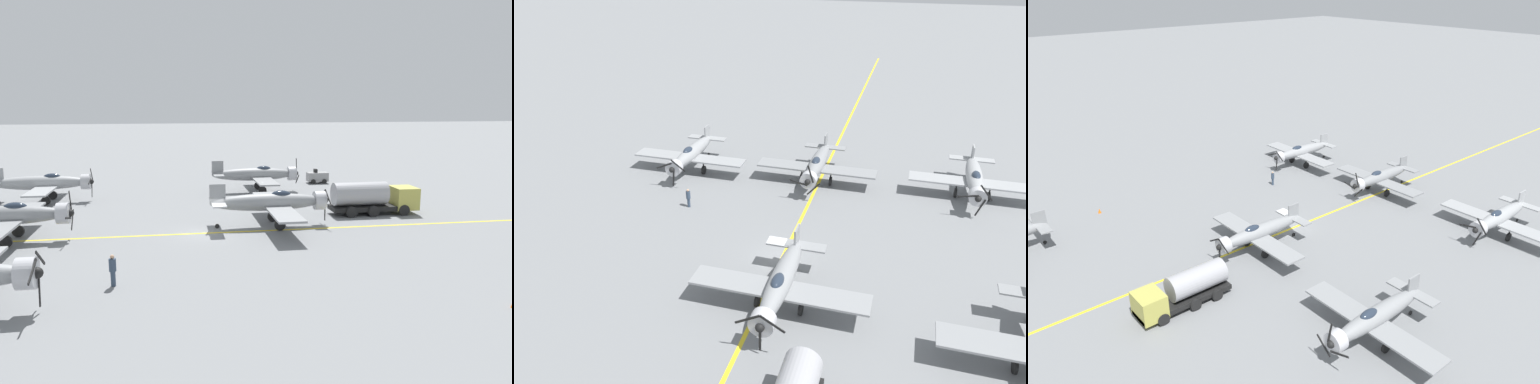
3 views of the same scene
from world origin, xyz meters
The scene contains 7 objects.
ground_plane centered at (0.00, 0.00, 0.00)m, with size 400.00×400.00×0.00m, color slate.
taxiway_stripe centered at (0.00, 0.00, 0.00)m, with size 0.30×160.00×0.01m, color yellow.
airplane_near_left centered at (-14.80, -15.64, 2.01)m, with size 12.00×9.98×3.65m.
airplane_near_right centered at (13.70, -13.82, 2.01)m, with size 12.00×9.98×3.65m.
airplane_near_center centered at (0.26, -14.84, 2.01)m, with size 12.00×9.98×3.74m.
airplane_mid_center centered at (-1.38, 5.29, 2.01)m, with size 12.00×9.98×3.65m.
ground_crew_walking centered at (10.57, -6.16, 1.00)m, with size 0.40×0.40×1.83m.
Camera 2 is at (-8.25, 31.10, 21.93)m, focal length 35.00 mm.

